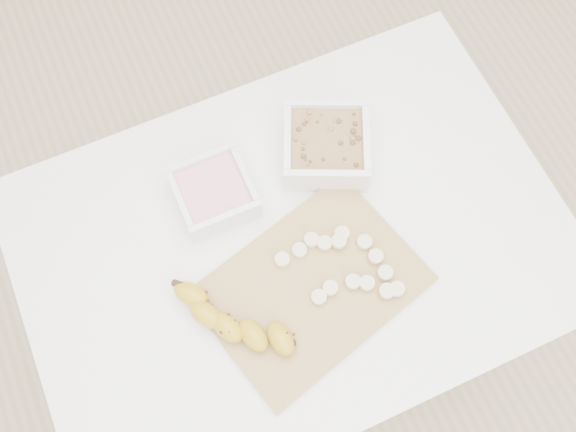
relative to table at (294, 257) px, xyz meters
name	(u,v)px	position (x,y,z in m)	size (l,w,h in m)	color
ground	(292,324)	(0.00, 0.00, -0.65)	(3.50, 3.50, 0.00)	#C6AD89
table	(294,257)	(0.00, 0.00, 0.00)	(1.00, 0.70, 0.75)	white
bowl_yogurt	(214,193)	(-0.10, 0.14, 0.13)	(0.14, 0.14, 0.06)	white
bowl_granola	(326,146)	(0.13, 0.14, 0.13)	(0.21, 0.21, 0.07)	white
cutting_board	(311,287)	(-0.01, -0.09, 0.10)	(0.37, 0.27, 0.01)	tan
banana	(236,322)	(-0.16, -0.10, 0.13)	(0.06, 0.23, 0.04)	gold
banana_slices	(345,264)	(0.06, -0.08, 0.12)	(0.19, 0.17, 0.02)	beige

